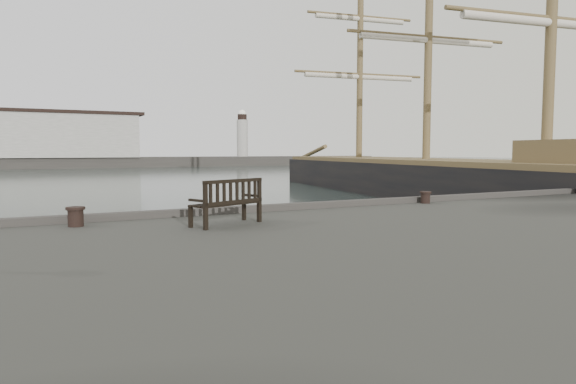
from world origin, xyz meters
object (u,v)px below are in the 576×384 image
bollard_right (425,197)px  tall_ship_main (425,185)px  bollard_left (76,217)px  bench (227,211)px

bollard_right → tall_ship_main: tall_ship_main is taller
bollard_left → bench: bearing=-23.0°
bollard_left → tall_ship_main: bearing=33.0°
bollard_left → tall_ship_main: size_ratio=0.01×
bollard_right → bollard_left: bearing=-178.4°
tall_ship_main → bollard_right: bearing=-123.0°
bench → bollard_right: bench is taller
bollard_left → bollard_right: size_ratio=1.14×
bollard_right → tall_ship_main: 21.48m
bollard_left → bollard_right: bearing=1.6°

